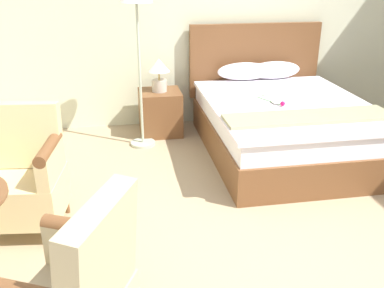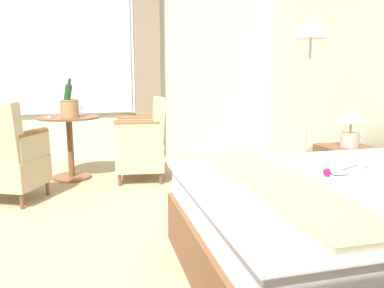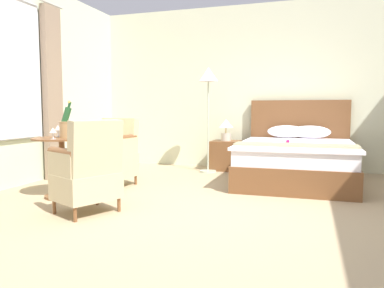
% 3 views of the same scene
% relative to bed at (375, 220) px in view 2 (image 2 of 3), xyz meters
% --- Properties ---
extents(ground_plane, '(7.74, 7.74, 0.00)m').
position_rel_bed_xyz_m(ground_plane, '(-0.63, -2.03, -0.33)').
color(ground_plane, tan).
extents(wall_window_side, '(0.27, 6.36, 2.96)m').
position_rel_bed_xyz_m(wall_window_side, '(-3.76, -2.03, 1.14)').
color(wall_window_side, beige).
rests_on(wall_window_side, ground).
extents(bed, '(1.66, 2.19, 1.24)m').
position_rel_bed_xyz_m(bed, '(0.00, 0.00, 0.00)').
color(bed, brown).
rests_on(bed, ground).
extents(nightstand, '(0.52, 0.48, 0.52)m').
position_rel_bed_xyz_m(nightstand, '(-1.24, 0.73, -0.07)').
color(nightstand, brown).
rests_on(nightstand, ground).
extents(bedside_lamp, '(0.25, 0.25, 0.38)m').
position_rel_bed_xyz_m(bedside_lamp, '(-1.24, 0.73, 0.42)').
color(bedside_lamp, '#BCB0A0').
rests_on(bedside_lamp, nightstand).
extents(floor_lamp_brass, '(0.34, 0.34, 1.79)m').
position_rel_bed_xyz_m(floor_lamp_brass, '(-1.48, 0.40, 1.17)').
color(floor_lamp_brass, '#AFBAA3').
rests_on(floor_lamp_brass, ground).
extents(side_table_round, '(0.69, 0.69, 0.73)m').
position_rel_bed_xyz_m(side_table_round, '(-2.70, -1.93, 0.11)').
color(side_table_round, brown).
rests_on(side_table_round, ground).
extents(champagne_bucket, '(0.22, 0.22, 0.45)m').
position_rel_bed_xyz_m(champagne_bucket, '(-2.62, -1.91, 0.53)').
color(champagne_bucket, '#9D774A').
rests_on(champagne_bucket, side_table_round).
extents(wine_glass_near_bucket, '(0.07, 0.07, 0.15)m').
position_rel_bed_xyz_m(wine_glass_near_bucket, '(-2.84, -1.79, 0.50)').
color(wine_glass_near_bucket, white).
rests_on(wine_glass_near_bucket, side_table_round).
extents(wine_glass_near_edge, '(0.08, 0.08, 0.13)m').
position_rel_bed_xyz_m(wine_glass_near_edge, '(-2.66, -2.13, 0.50)').
color(wine_glass_near_edge, white).
rests_on(wine_glass_near_edge, side_table_round).
extents(armchair_by_window, '(0.66, 0.63, 0.95)m').
position_rel_bed_xyz_m(armchair_by_window, '(-2.47, -1.10, 0.10)').
color(armchair_by_window, brown).
rests_on(armchair_by_window, ground).
extents(armchair_facing_bed, '(0.72, 0.75, 0.98)m').
position_rel_bed_xyz_m(armchair_facing_bed, '(-1.97, -2.47, 0.11)').
color(armchair_facing_bed, brown).
rests_on(armchair_facing_bed, ground).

